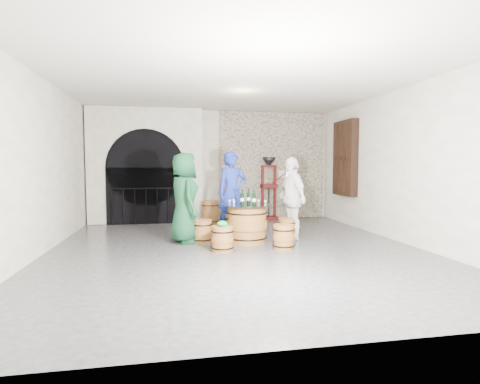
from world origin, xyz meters
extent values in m
plane|color=#2D2D30|center=(0.00, 0.00, 0.00)|extent=(8.00, 8.00, 0.00)
plane|color=silver|center=(0.00, 4.00, 1.60)|extent=(8.00, 0.00, 8.00)
plane|color=silver|center=(0.00, -4.00, 1.60)|extent=(8.00, 0.00, 8.00)
plane|color=silver|center=(-3.50, 0.00, 1.60)|extent=(0.00, 8.00, 8.00)
plane|color=silver|center=(3.50, 0.00, 1.60)|extent=(0.00, 8.00, 8.00)
plane|color=beige|center=(0.00, 0.00, 3.20)|extent=(8.00, 8.00, 0.00)
cube|color=tan|center=(1.80, 3.94, 1.60)|extent=(3.20, 0.12, 3.18)
cube|color=silver|center=(-1.90, 3.75, 1.60)|extent=(3.10, 0.50, 3.18)
cube|color=black|center=(-1.90, 3.48, 0.78)|extent=(2.10, 0.03, 1.55)
cylinder|color=black|center=(-1.90, 3.48, 1.55)|extent=(2.10, 0.03, 2.10)
cylinder|color=black|center=(-1.90, 3.42, 0.98)|extent=(1.79, 0.04, 0.04)
cylinder|color=black|center=(-2.79, 3.42, 0.49)|extent=(0.02, 0.02, 0.98)
cylinder|color=black|center=(-2.50, 3.42, 0.49)|extent=(0.02, 0.02, 0.98)
cylinder|color=black|center=(-2.20, 3.42, 0.49)|extent=(0.02, 0.02, 0.98)
cylinder|color=black|center=(-1.90, 3.42, 0.49)|extent=(0.02, 0.02, 0.98)
cylinder|color=black|center=(-1.60, 3.42, 0.49)|extent=(0.02, 0.02, 0.98)
cylinder|color=black|center=(-1.31, 3.42, 0.49)|extent=(0.02, 0.02, 0.98)
cylinder|color=black|center=(-1.01, 3.42, 0.49)|extent=(0.02, 0.02, 0.98)
cube|color=black|center=(3.39, 2.40, 1.80)|extent=(0.20, 1.10, 2.00)
cube|color=black|center=(3.34, 2.40, 1.80)|extent=(0.06, 0.88, 1.76)
cube|color=black|center=(3.37, 2.40, 1.80)|extent=(0.22, 0.92, 0.06)
cube|color=black|center=(3.37, 2.11, 1.80)|extent=(0.22, 0.06, 1.80)
cube|color=black|center=(3.37, 2.40, 1.80)|extent=(0.22, 0.06, 1.80)
cube|color=black|center=(3.37, 2.69, 1.80)|extent=(0.22, 0.06, 1.80)
cylinder|color=#915C2A|center=(0.33, 0.55, 0.37)|extent=(0.79, 0.79, 0.75)
cylinder|color=#915C2A|center=(0.33, 0.55, 0.37)|extent=(0.85, 0.85, 0.16)
torus|color=black|center=(0.33, 0.55, 0.12)|extent=(0.85, 0.85, 0.02)
torus|color=black|center=(0.33, 0.55, 0.63)|extent=(0.85, 0.85, 0.02)
cylinder|color=#915C2A|center=(0.33, 0.55, 0.76)|extent=(0.81, 0.81, 0.02)
cylinder|color=black|center=(0.33, 0.55, 0.78)|extent=(1.03, 1.03, 0.01)
cylinder|color=#915C2A|center=(-0.58, 0.72, 0.23)|extent=(0.39, 0.39, 0.45)
cylinder|color=#915C2A|center=(-0.58, 0.72, 0.23)|extent=(0.42, 0.42, 0.10)
torus|color=black|center=(-0.58, 0.72, 0.07)|extent=(0.43, 0.43, 0.02)
torus|color=black|center=(-0.58, 0.72, 0.38)|extent=(0.43, 0.43, 0.02)
cylinder|color=#915C2A|center=(-0.58, 0.72, 0.46)|extent=(0.40, 0.40, 0.02)
cylinder|color=#915C2A|center=(0.21, 1.47, 0.23)|extent=(0.39, 0.39, 0.45)
cylinder|color=#915C2A|center=(0.21, 1.47, 0.23)|extent=(0.42, 0.42, 0.10)
torus|color=black|center=(0.21, 1.47, 0.07)|extent=(0.43, 0.43, 0.02)
torus|color=black|center=(0.21, 1.47, 0.38)|extent=(0.43, 0.43, 0.02)
cylinder|color=#915C2A|center=(0.21, 1.47, 0.46)|extent=(0.40, 0.40, 0.02)
cylinder|color=#915C2A|center=(1.25, 0.68, 0.23)|extent=(0.39, 0.39, 0.45)
cylinder|color=#915C2A|center=(1.25, 0.68, 0.23)|extent=(0.42, 0.42, 0.10)
torus|color=black|center=(1.25, 0.68, 0.07)|extent=(0.43, 0.43, 0.02)
torus|color=black|center=(1.25, 0.68, 0.38)|extent=(0.43, 0.43, 0.02)
cylinder|color=#915C2A|center=(1.25, 0.68, 0.46)|extent=(0.40, 0.40, 0.02)
cylinder|color=#915C2A|center=(0.90, -0.18, 0.23)|extent=(0.39, 0.39, 0.45)
cylinder|color=#915C2A|center=(0.90, -0.18, 0.23)|extent=(0.42, 0.42, 0.10)
torus|color=black|center=(0.90, -0.18, 0.07)|extent=(0.43, 0.43, 0.02)
torus|color=black|center=(0.90, -0.18, 0.38)|extent=(0.43, 0.43, 0.02)
cylinder|color=#915C2A|center=(0.90, -0.18, 0.46)|extent=(0.40, 0.40, 0.02)
cylinder|color=#915C2A|center=(-0.28, -0.15, 0.23)|extent=(0.39, 0.39, 0.45)
cylinder|color=#915C2A|center=(-0.28, -0.15, 0.23)|extent=(0.42, 0.42, 0.10)
torus|color=black|center=(-0.28, -0.15, 0.07)|extent=(0.43, 0.43, 0.02)
torus|color=black|center=(-0.28, -0.15, 0.38)|extent=(0.43, 0.43, 0.02)
cylinder|color=#915C2A|center=(-0.28, -0.15, 0.46)|extent=(0.40, 0.40, 0.02)
ellipsoid|color=#0C8B40|center=(-0.28, -0.15, 0.52)|extent=(0.20, 0.20, 0.11)
cylinder|color=#0C8B40|center=(-0.20, -0.18, 0.47)|extent=(0.13, 0.13, 0.01)
imported|color=#113D22|center=(-0.95, 0.79, 0.93)|extent=(0.79, 1.03, 1.86)
imported|color=#1B2C97|center=(0.19, 1.60, 0.97)|extent=(0.79, 0.60, 1.93)
imported|color=white|center=(1.34, 0.70, 0.89)|extent=(0.60, 1.10, 1.78)
cylinder|color=black|center=(0.24, 0.60, 0.90)|extent=(0.07, 0.07, 0.22)
cylinder|color=white|center=(0.24, 0.60, 0.89)|extent=(0.08, 0.08, 0.06)
cone|color=black|center=(0.24, 0.60, 1.03)|extent=(0.07, 0.07, 0.05)
cylinder|color=black|center=(0.24, 0.60, 1.08)|extent=(0.03, 0.03, 0.07)
cylinder|color=black|center=(0.46, 0.45, 0.90)|extent=(0.07, 0.07, 0.22)
cylinder|color=white|center=(0.46, 0.45, 0.89)|extent=(0.08, 0.08, 0.06)
cone|color=black|center=(0.46, 0.45, 1.03)|extent=(0.07, 0.07, 0.05)
cylinder|color=black|center=(0.46, 0.45, 1.08)|extent=(0.03, 0.03, 0.07)
cylinder|color=black|center=(0.40, 0.74, 0.90)|extent=(0.07, 0.07, 0.22)
cylinder|color=white|center=(0.40, 0.74, 0.89)|extent=(0.08, 0.08, 0.06)
cone|color=black|center=(0.40, 0.74, 1.03)|extent=(0.07, 0.07, 0.05)
cylinder|color=black|center=(0.40, 0.74, 1.08)|extent=(0.03, 0.03, 0.07)
cylinder|color=#915C2A|center=(-0.18, 3.09, 0.31)|extent=(0.45, 0.45, 0.63)
cylinder|color=#915C2A|center=(-0.18, 3.09, 0.31)|extent=(0.48, 0.48, 0.14)
torus|color=black|center=(-0.18, 3.09, 0.10)|extent=(0.49, 0.49, 0.02)
torus|color=black|center=(-0.18, 3.09, 0.53)|extent=(0.49, 0.49, 0.02)
cylinder|color=#915C2A|center=(-0.18, 3.09, 0.64)|extent=(0.46, 0.46, 0.02)
cube|color=#4A100C|center=(1.62, 3.68, 0.05)|extent=(0.56, 0.47, 0.10)
cube|color=#4A100C|center=(1.62, 3.68, 1.00)|extent=(0.49, 0.35, 0.12)
cube|color=#4A100C|center=(1.62, 3.68, 1.58)|extent=(0.47, 0.18, 0.07)
cylinder|color=black|center=(1.62, 3.68, 0.59)|extent=(0.05, 0.05, 0.98)
cylinder|color=black|center=(1.62, 3.68, 1.81)|extent=(0.37, 0.37, 0.09)
cone|color=black|center=(1.62, 3.68, 1.69)|extent=(0.37, 0.37, 0.20)
cube|color=#4A100C|center=(1.43, 3.66, 0.83)|extent=(0.08, 0.08, 1.56)
cube|color=#4A100C|center=(1.81, 3.71, 0.83)|extent=(0.08, 0.08, 1.56)
cylinder|color=#4A100C|center=(1.92, 3.68, 1.22)|extent=(0.42, 0.09, 0.31)
cube|color=silver|center=(2.05, 3.86, 1.35)|extent=(0.18, 0.10, 0.22)
camera|label=1|loc=(-1.19, -7.01, 1.59)|focal=28.00mm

